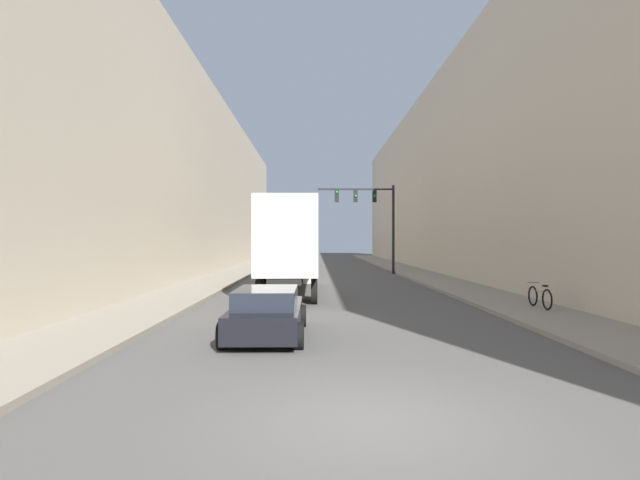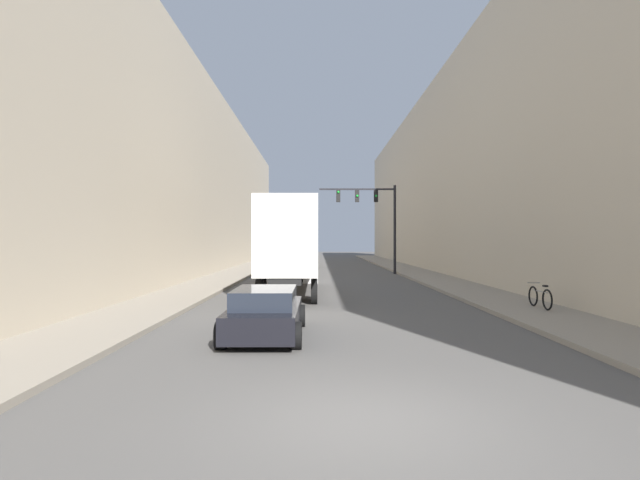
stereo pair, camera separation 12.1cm
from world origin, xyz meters
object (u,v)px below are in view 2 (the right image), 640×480
Objects in this scene: semi_truck at (293,243)px; sedan_car at (266,313)px; traffic_signal_gantry at (375,211)px; parked_bicycle at (540,297)px.

sedan_car is at bearing -90.70° from semi_truck.
sedan_car is 0.65× the size of traffic_signal_gantry.
traffic_signal_gantry is 3.62× the size of parked_bicycle.
parked_bicycle is at bearing -80.05° from traffic_signal_gantry.
sedan_car is 2.37× the size of parked_bicycle.
semi_truck is 13.50m from traffic_signal_gantry.
semi_truck is at bearing 89.30° from sedan_car.
semi_truck is 12.09m from sedan_car.
traffic_signal_gantry is at bearing 99.95° from parked_bicycle.
parked_bicycle is (3.47, -19.79, -4.16)m from traffic_signal_gantry.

